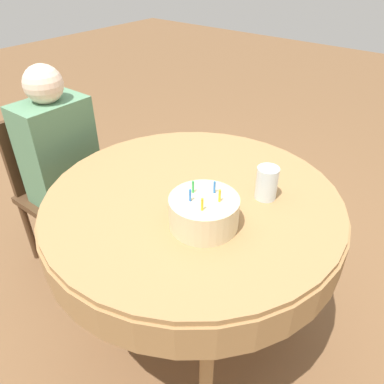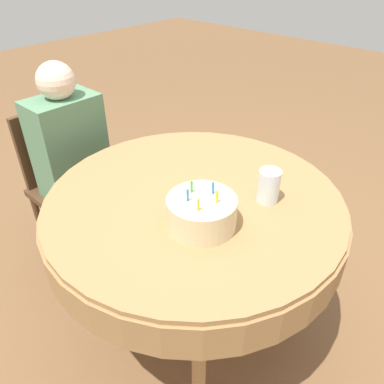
{
  "view_description": "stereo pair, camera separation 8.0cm",
  "coord_description": "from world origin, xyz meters",
  "px_view_note": "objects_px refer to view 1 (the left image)",
  "views": [
    {
      "loc": [
        -0.92,
        -0.73,
        1.59
      ],
      "look_at": [
        -0.06,
        -0.04,
        0.83
      ],
      "focal_mm": 35.0,
      "sensor_mm": 36.0,
      "label": 1
    },
    {
      "loc": [
        -0.86,
        -0.79,
        1.59
      ],
      "look_at": [
        -0.06,
        -0.04,
        0.83
      ],
      "focal_mm": 35.0,
      "sensor_mm": 36.0,
      "label": 2
    }
  ],
  "objects_px": {
    "chair": "(59,185)",
    "person": "(62,157)",
    "birthday_cake": "(204,212)",
    "drinking_glass": "(267,183)"
  },
  "relations": [
    {
      "from": "chair",
      "to": "birthday_cake",
      "type": "relative_size",
      "value": 3.6
    },
    {
      "from": "birthday_cake",
      "to": "drinking_glass",
      "type": "xyz_separation_m",
      "value": [
        0.28,
        -0.08,
        0.01
      ]
    },
    {
      "from": "birthday_cake",
      "to": "person",
      "type": "bearing_deg",
      "value": 85.46
    },
    {
      "from": "person",
      "to": "drinking_glass",
      "type": "bearing_deg",
      "value": -79.5
    },
    {
      "from": "chair",
      "to": "birthday_cake",
      "type": "xyz_separation_m",
      "value": [
        -0.07,
        -1.04,
        0.36
      ]
    },
    {
      "from": "chair",
      "to": "person",
      "type": "height_order",
      "value": "person"
    },
    {
      "from": "drinking_glass",
      "to": "person",
      "type": "bearing_deg",
      "value": 101.01
    },
    {
      "from": "person",
      "to": "birthday_cake",
      "type": "distance_m",
      "value": 0.97
    },
    {
      "from": "chair",
      "to": "person",
      "type": "bearing_deg",
      "value": -90.0
    },
    {
      "from": "chair",
      "to": "drinking_glass",
      "type": "bearing_deg",
      "value": -80.34
    }
  ]
}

